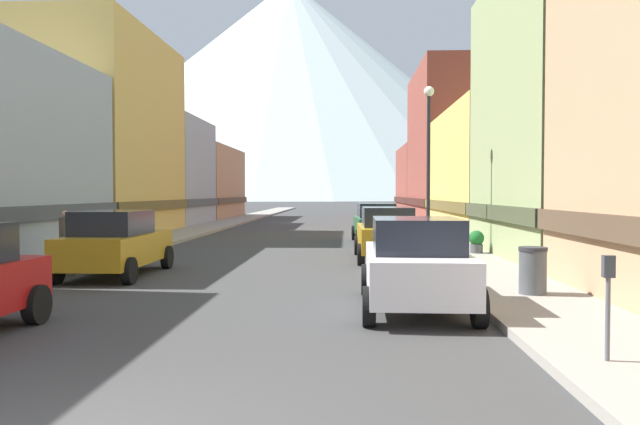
# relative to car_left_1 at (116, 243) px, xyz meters

# --- Properties ---
(sidewalk_left) EXTENTS (2.50, 100.00, 0.15)m
(sidewalk_left) POSITION_rel_car_left_1_xyz_m (-2.45, 23.27, -0.82)
(sidewalk_left) COLOR gray
(sidewalk_left) RESTS_ON ground
(sidewalk_right) EXTENTS (2.50, 100.00, 0.15)m
(sidewalk_right) POSITION_rel_car_left_1_xyz_m (10.05, 23.27, -0.82)
(sidewalk_right) COLOR gray
(sidewalk_right) RESTS_ON ground
(storefront_left_2) EXTENTS (9.63, 11.62, 10.50)m
(storefront_left_2) POSITION_rel_car_left_1_xyz_m (-8.36, 15.72, 4.18)
(storefront_left_2) COLOR #D8B259
(storefront_left_2) RESTS_ON ground
(storefront_left_3) EXTENTS (7.10, 8.91, 7.31)m
(storefront_left_3) POSITION_rel_car_left_1_xyz_m (-7.10, 26.11, 2.62)
(storefront_left_3) COLOR #99A5B2
(storefront_left_3) RESTS_ON ground
(storefront_left_4) EXTENTS (9.27, 13.32, 6.18)m
(storefront_left_4) POSITION_rel_car_left_1_xyz_m (-8.19, 37.55, 2.07)
(storefront_left_4) COLOR tan
(storefront_left_4) RESTS_ON ground
(storefront_right_1) EXTENTS (7.41, 9.51, 9.77)m
(storefront_right_1) POSITION_rel_car_left_1_xyz_m (14.86, 4.52, 3.82)
(storefront_right_1) COLOR #8C9966
(storefront_right_1) RESTS_ON ground
(storefront_right_2) EXTENTS (8.60, 13.66, 6.49)m
(storefront_right_2) POSITION_rel_car_left_1_xyz_m (15.45, 16.24, 2.22)
(storefront_right_2) COLOR #D8B259
(storefront_right_2) RESTS_ON ground
(storefront_right_3) EXTENTS (6.92, 12.98, 11.24)m
(storefront_right_3) POSITION_rel_car_left_1_xyz_m (14.61, 29.90, 4.54)
(storefront_right_3) COLOR brown
(storefront_right_3) RESTS_ON ground
(storefront_right_4) EXTENTS (7.20, 12.55, 6.55)m
(storefront_right_4) POSITION_rel_car_left_1_xyz_m (14.75, 42.79, 2.25)
(storefront_right_4) COLOR brown
(storefront_right_4) RESTS_ON ground
(car_left_1) EXTENTS (2.08, 4.41, 1.78)m
(car_left_1) POSITION_rel_car_left_1_xyz_m (0.00, 0.00, 0.00)
(car_left_1) COLOR #B28419
(car_left_1) RESTS_ON ground
(car_right_0) EXTENTS (2.12, 4.43, 1.78)m
(car_right_0) POSITION_rel_car_left_1_xyz_m (7.60, -4.59, 0.00)
(car_right_0) COLOR silver
(car_right_0) RESTS_ON ground
(car_right_1) EXTENTS (2.13, 4.43, 1.78)m
(car_right_1) POSITION_rel_car_left_1_xyz_m (7.60, 4.39, 0.00)
(car_right_1) COLOR #B28419
(car_right_1) RESTS_ON ground
(car_right_2) EXTENTS (2.24, 4.48, 1.78)m
(car_right_2) POSITION_rel_car_left_1_xyz_m (7.60, 11.78, 0.00)
(car_right_2) COLOR #265933
(car_right_2) RESTS_ON ground
(parking_meter_near) EXTENTS (0.14, 0.10, 1.33)m
(parking_meter_near) POSITION_rel_car_left_1_xyz_m (9.55, -8.76, 0.11)
(parking_meter_near) COLOR #595960
(parking_meter_near) RESTS_ON sidewalk_right
(trash_bin_right) EXTENTS (0.59, 0.59, 0.98)m
(trash_bin_right) POSITION_rel_car_left_1_xyz_m (10.15, -3.51, -0.26)
(trash_bin_right) COLOR #4C5156
(trash_bin_right) RESTS_ON sidewalk_right
(potted_plant_0) EXTENTS (0.53, 0.53, 0.79)m
(potted_plant_0) POSITION_rel_car_left_1_xyz_m (10.80, 5.41, -0.33)
(potted_plant_0) COLOR #4C4C51
(potted_plant_0) RESTS_ON sidewalk_right
(potted_plant_1) EXTENTS (0.62, 0.62, 0.86)m
(potted_plant_1) POSITION_rel_car_left_1_xyz_m (-3.20, 7.07, -0.30)
(potted_plant_1) COLOR #4C4C51
(potted_plant_1) RESTS_ON sidewalk_left
(pedestrian_0) EXTENTS (0.36, 0.36, 1.56)m
(pedestrian_0) POSITION_rel_car_left_1_xyz_m (-2.45, 2.31, -0.03)
(pedestrian_0) COLOR brown
(pedestrian_0) RESTS_ON sidewalk_left
(streetlamp_right) EXTENTS (0.36, 0.36, 5.86)m
(streetlamp_right) POSITION_rel_car_left_1_xyz_m (9.15, 5.64, 3.09)
(streetlamp_right) COLOR black
(streetlamp_right) RESTS_ON sidewalk_right
(mountain_backdrop) EXTENTS (213.67, 213.67, 91.08)m
(mountain_backdrop) POSITION_rel_car_left_1_xyz_m (-18.01, 248.27, 44.64)
(mountain_backdrop) COLOR silver
(mountain_backdrop) RESTS_ON ground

